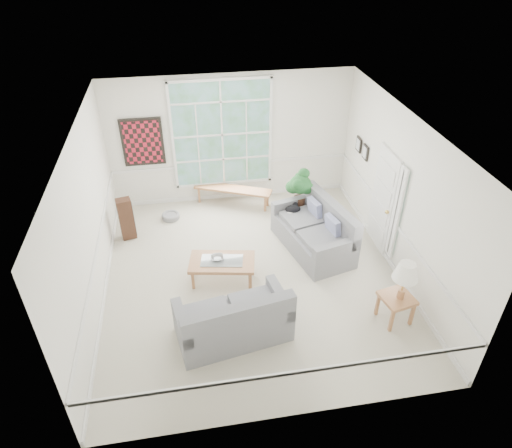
{
  "coord_description": "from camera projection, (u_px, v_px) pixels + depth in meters",
  "views": [
    {
      "loc": [
        -1.05,
        -6.57,
        5.75
      ],
      "look_at": [
        0.1,
        0.2,
        1.05
      ],
      "focal_mm": 32.0,
      "sensor_mm": 36.0,
      "label": 1
    }
  ],
  "objects": [
    {
      "name": "window_bench",
      "position": [
        233.0,
        196.0,
        10.77
      ],
      "size": [
        1.81,
        1.06,
        0.42
      ],
      "primitive_type": "cube",
      "rotation": [
        0.0,
        0.0,
        -0.41
      ],
      "color": "#A66C43",
      "rests_on": "floor"
    },
    {
      "name": "wall_frame_far",
      "position": [
        358.0,
        144.0,
        9.99
      ],
      "size": [
        0.04,
        0.26,
        0.32
      ],
      "primitive_type": "cube",
      "color": "black",
      "rests_on": "wall_right"
    },
    {
      "name": "pewter_bowl",
      "position": [
        217.0,
        258.0,
        8.42
      ],
      "size": [
        0.29,
        0.29,
        0.07
      ],
      "primitive_type": "imported",
      "rotation": [
        0.0,
        0.0,
        0.0
      ],
      "color": "#959599",
      "rests_on": "coffee_table"
    },
    {
      "name": "wall_back",
      "position": [
        231.0,
        139.0,
        10.33
      ],
      "size": [
        5.5,
        0.02,
        3.0
      ],
      "primitive_type": "cube",
      "color": "white",
      "rests_on": "ground"
    },
    {
      "name": "houseplant",
      "position": [
        300.0,
        188.0,
        9.65
      ],
      "size": [
        0.64,
        0.64,
        0.86
      ],
      "primitive_type": null,
      "rotation": [
        0.0,
        0.0,
        -0.32
      ],
      "color": "#1D5324",
      "rests_on": "end_table"
    },
    {
      "name": "pet_bed",
      "position": [
        171.0,
        216.0,
        10.34
      ],
      "size": [
        0.51,
        0.51,
        0.12
      ],
      "primitive_type": "cylinder",
      "rotation": [
        0.0,
        0.0,
        -0.3
      ],
      "color": "gray",
      "rests_on": "floor"
    },
    {
      "name": "floor",
      "position": [
        253.0,
        276.0,
        8.74
      ],
      "size": [
        5.5,
        6.0,
        0.01
      ],
      "primitive_type": "cube",
      "color": "#BBB5A1",
      "rests_on": "ground"
    },
    {
      "name": "loveseat_front",
      "position": [
        233.0,
        313.0,
        7.25
      ],
      "size": [
        1.92,
        1.22,
        0.97
      ],
      "primitive_type": "cube",
      "rotation": [
        0.0,
        0.0,
        0.18
      ],
      "color": "slate",
      "rests_on": "floor"
    },
    {
      "name": "entry_door",
      "position": [
        383.0,
        200.0,
        9.01
      ],
      "size": [
        0.08,
        0.9,
        2.1
      ],
      "primitive_type": "cube",
      "color": "white",
      "rests_on": "floor"
    },
    {
      "name": "wall_front",
      "position": [
        293.0,
        343.0,
        5.45
      ],
      "size": [
        5.5,
        0.02,
        3.0
      ],
      "primitive_type": "cube",
      "color": "white",
      "rests_on": "ground"
    },
    {
      "name": "door_sidelight",
      "position": [
        397.0,
        213.0,
        8.44
      ],
      "size": [
        0.08,
        0.26,
        1.9
      ],
      "primitive_type": "cube",
      "color": "white",
      "rests_on": "wall_right"
    },
    {
      "name": "wall_art",
      "position": [
        143.0,
        142.0,
        9.97
      ],
      "size": [
        0.9,
        0.06,
        1.1
      ],
      "primitive_type": "cube",
      "color": "maroon",
      "rests_on": "wall_back"
    },
    {
      "name": "wall_left",
      "position": [
        88.0,
        225.0,
        7.51
      ],
      "size": [
        0.02,
        6.0,
        3.0
      ],
      "primitive_type": "cube",
      "color": "white",
      "rests_on": "ground"
    },
    {
      "name": "side_table",
      "position": [
        395.0,
        308.0,
        7.66
      ],
      "size": [
        0.6,
        0.6,
        0.52
      ],
      "primitive_type": "cube",
      "rotation": [
        0.0,
        0.0,
        0.2
      ],
      "color": "#A66C43",
      "rests_on": "floor"
    },
    {
      "name": "cat",
      "position": [
        293.0,
        209.0,
        9.58
      ],
      "size": [
        0.36,
        0.28,
        0.16
      ],
      "primitive_type": "ellipsoid",
      "rotation": [
        0.0,
        0.0,
        0.14
      ],
      "color": "black",
      "rests_on": "loveseat_right"
    },
    {
      "name": "loveseat_right",
      "position": [
        313.0,
        228.0,
        9.17
      ],
      "size": [
        1.42,
        2.08,
        1.03
      ],
      "primitive_type": "cube",
      "rotation": [
        0.0,
        0.0,
        0.25
      ],
      "color": "slate",
      "rests_on": "floor"
    },
    {
      "name": "coffee_table",
      "position": [
        222.0,
        270.0,
        8.52
      ],
      "size": [
        1.3,
        0.86,
        0.45
      ],
      "primitive_type": "cube",
      "rotation": [
        0.0,
        0.0,
        -0.18
      ],
      "color": "#A66C43",
      "rests_on": "floor"
    },
    {
      "name": "floor_speaker",
      "position": [
        126.0,
        219.0,
        9.52
      ],
      "size": [
        0.33,
        0.29,
        0.93
      ],
      "primitive_type": "cube",
      "rotation": [
        0.0,
        0.0,
        0.23
      ],
      "color": "#3D2317",
      "rests_on": "floor"
    },
    {
      "name": "ceiling",
      "position": [
        252.0,
        128.0,
        7.05
      ],
      "size": [
        5.5,
        6.0,
        0.02
      ],
      "primitive_type": "cube",
      "color": "white",
      "rests_on": "ground"
    },
    {
      "name": "table_lamp",
      "position": [
        404.0,
        281.0,
        7.3
      ],
      "size": [
        0.56,
        0.56,
        0.71
      ],
      "primitive_type": null,
      "rotation": [
        0.0,
        0.0,
        0.52
      ],
      "color": "white",
      "rests_on": "side_table"
    },
    {
      "name": "wall_frame_near",
      "position": [
        365.0,
        152.0,
        9.66
      ],
      "size": [
        0.04,
        0.26,
        0.32
      ],
      "primitive_type": "cube",
      "color": "black",
      "rests_on": "wall_right"
    },
    {
      "name": "end_table",
      "position": [
        299.0,
        216.0,
        10.01
      ],
      "size": [
        0.5,
        0.5,
        0.49
      ],
      "primitive_type": "cube",
      "rotation": [
        0.0,
        0.0,
        0.02
      ],
      "color": "#A66C43",
      "rests_on": "floor"
    },
    {
      "name": "wall_right",
      "position": [
        402.0,
        196.0,
        8.27
      ],
      "size": [
        0.02,
        6.0,
        3.0
      ],
      "primitive_type": "cube",
      "color": "white",
      "rests_on": "ground"
    },
    {
      "name": "window_back",
      "position": [
        222.0,
        135.0,
        10.19
      ],
      "size": [
        2.3,
        0.08,
        2.4
      ],
      "primitive_type": "cube",
      "color": "white",
      "rests_on": "wall_back"
    }
  ]
}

